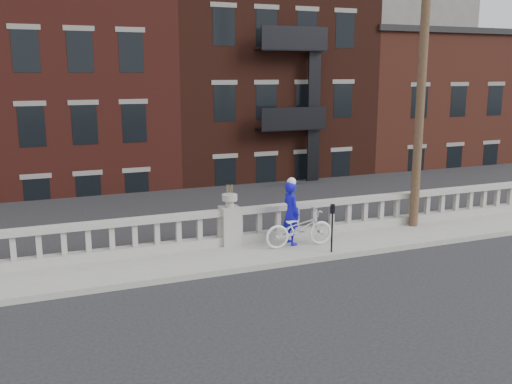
% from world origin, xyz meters
% --- Properties ---
extents(ground, '(120.00, 120.00, 0.00)m').
position_xyz_m(ground, '(0.00, 0.00, 0.00)').
color(ground, black).
rests_on(ground, ground).
extents(sidewalk, '(32.00, 2.20, 0.15)m').
position_xyz_m(sidewalk, '(0.00, 3.00, 0.07)').
color(sidewalk, gray).
rests_on(sidewalk, ground).
extents(balustrade, '(28.00, 0.34, 1.03)m').
position_xyz_m(balustrade, '(0.00, 3.95, 0.64)').
color(balustrade, gray).
rests_on(balustrade, sidewalk).
extents(planter_pedestal, '(0.55, 0.55, 1.76)m').
position_xyz_m(planter_pedestal, '(0.00, 3.95, 0.83)').
color(planter_pedestal, gray).
rests_on(planter_pedestal, sidewalk).
extents(lower_level, '(80.00, 44.00, 20.80)m').
position_xyz_m(lower_level, '(0.56, 23.04, 2.63)').
color(lower_level, '#605E59').
rests_on(lower_level, ground).
extents(utility_pole, '(1.60, 0.28, 10.00)m').
position_xyz_m(utility_pole, '(6.20, 3.60, 5.24)').
color(utility_pole, '#422D1E').
rests_on(utility_pole, sidewalk).
extents(parking_meter_d, '(0.10, 0.09, 1.36)m').
position_xyz_m(parking_meter_d, '(2.34, 2.15, 1.00)').
color(parking_meter_d, black).
rests_on(parking_meter_d, sidewalk).
extents(bicycle, '(2.06, 0.81, 1.06)m').
position_xyz_m(bicycle, '(1.74, 2.98, 0.68)').
color(bicycle, silver).
rests_on(bicycle, sidewalk).
extents(cyclist, '(0.50, 0.71, 1.85)m').
position_xyz_m(cyclist, '(1.64, 3.29, 1.07)').
color(cyclist, '#100BB0').
rests_on(cyclist, sidewalk).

